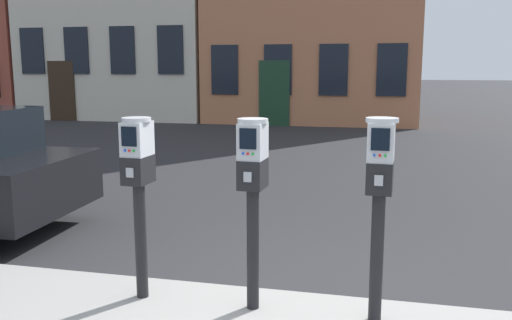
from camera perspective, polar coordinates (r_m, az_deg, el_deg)
The scene contains 4 objects.
ground_plane at distance 4.32m, azimuth 4.37°, elevation -16.34°, with size 160.00×160.00×0.00m, color #28282B.
parking_meter_near_kerb at distance 4.15m, azimuth -12.23°, elevation -1.57°, with size 0.23×0.26×1.39m.
parking_meter_twin_adjacent at distance 3.86m, azimuth -0.34°, elevation -2.08°, with size 0.23×0.26×1.40m.
parking_meter_end_of_row at distance 3.76m, azimuth 12.82°, elevation -2.40°, with size 0.23×0.26×1.43m.
Camera 1 is at (0.57, -3.84, 1.90)m, focal length 38.20 mm.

